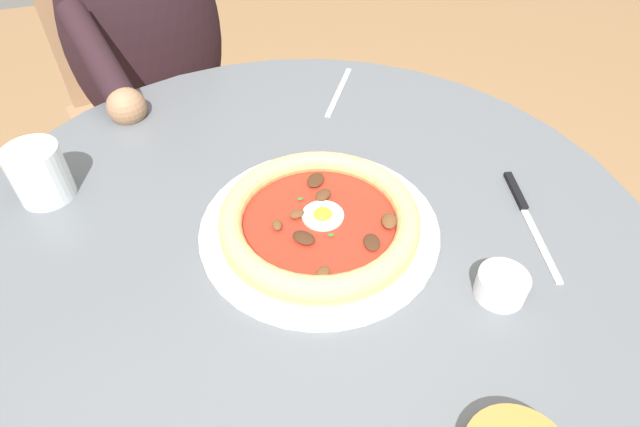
% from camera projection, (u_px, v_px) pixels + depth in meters
% --- Properties ---
extents(dining_table, '(1.02, 1.02, 0.74)m').
position_uv_depth(dining_table, '(302.00, 289.00, 0.82)').
color(dining_table, '#565B60').
rests_on(dining_table, ground).
extents(pizza_on_plate, '(0.34, 0.34, 0.04)m').
position_uv_depth(pizza_on_plate, '(320.00, 221.00, 0.71)').
color(pizza_on_plate, white).
rests_on(pizza_on_plate, dining_table).
extents(water_glass, '(0.08, 0.08, 0.09)m').
position_uv_depth(water_glass, '(40.00, 175.00, 0.75)').
color(water_glass, silver).
rests_on(water_glass, dining_table).
extents(steak_knife, '(0.07, 0.21, 0.01)m').
position_uv_depth(steak_knife, '(523.00, 207.00, 0.76)').
color(steak_knife, silver).
rests_on(steak_knife, dining_table).
extents(ramekin_capers, '(0.06, 0.06, 0.03)m').
position_uv_depth(ramekin_capers, '(502.00, 285.00, 0.64)').
color(ramekin_capers, white).
rests_on(ramekin_capers, dining_table).
extents(fork_utensil, '(0.11, 0.15, 0.00)m').
position_uv_depth(fork_utensil, '(339.00, 92.00, 0.99)').
color(fork_utensil, '#BCBCC1').
rests_on(fork_utensil, dining_table).
extents(diner_person, '(0.39, 0.54, 1.19)m').
position_uv_depth(diner_person, '(164.00, 115.00, 1.32)').
color(diner_person, '#282833').
rests_on(diner_person, ground).
extents(cafe_chair_diner, '(0.50, 0.50, 0.87)m').
position_uv_depth(cafe_chair_diner, '(147.00, 88.00, 1.40)').
color(cafe_chair_diner, '#957050').
rests_on(cafe_chair_diner, ground).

